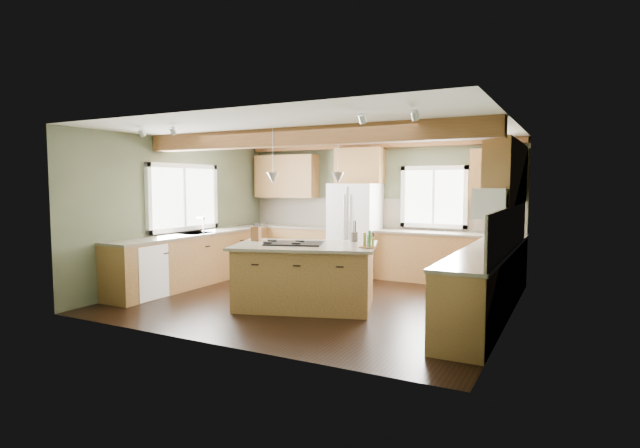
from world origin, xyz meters
The scene contains 37 objects.
floor centered at (0.00, 0.00, 0.00)m, with size 5.60×5.60×0.00m, color black.
ceiling centered at (0.00, 0.00, 2.60)m, with size 5.60×5.60×0.00m, color silver.
wall_back centered at (0.00, 2.50, 1.30)m, with size 5.60×5.60×0.00m, color #464D36.
wall_left centered at (-2.80, 0.00, 1.30)m, with size 5.00×5.00×0.00m, color #464D36.
wall_right centered at (2.80, 0.00, 1.30)m, with size 5.00×5.00×0.00m, color #464D36.
ceiling_beam centered at (0.00, -0.51, 2.47)m, with size 5.55×0.26×0.26m, color #5A3319.
soffit_trim centered at (0.00, 2.40, 2.54)m, with size 5.55×0.20×0.10m, color #5A3319.
backsplash_back centered at (0.00, 2.48, 1.21)m, with size 5.58×0.03×0.58m, color brown.
backsplash_right centered at (2.78, 0.05, 1.21)m, with size 0.03×3.70×0.58m, color brown.
base_cab_back_left centered at (-1.79, 2.20, 0.44)m, with size 2.02×0.60×0.88m, color brown.
counter_back_left centered at (-1.79, 2.20, 0.90)m, with size 2.06×0.64×0.04m, color #4D4438.
base_cab_back_right centered at (1.49, 2.20, 0.44)m, with size 2.62×0.60×0.88m, color brown.
counter_back_right centered at (1.49, 2.20, 0.90)m, with size 2.66×0.64×0.04m, color #4D4438.
base_cab_left centered at (-2.50, 0.05, 0.44)m, with size 0.60×3.70×0.88m, color brown.
counter_left centered at (-2.50, 0.05, 0.90)m, with size 0.64×3.74×0.04m, color #4D4438.
base_cab_right centered at (2.50, 0.05, 0.44)m, with size 0.60×3.70×0.88m, color brown.
counter_right centered at (2.50, 0.05, 0.90)m, with size 0.64×3.74×0.04m, color #4D4438.
upper_cab_back_left centered at (-1.99, 2.33, 1.95)m, with size 1.40×0.35×0.90m, color brown.
upper_cab_over_fridge centered at (-0.30, 2.33, 2.15)m, with size 0.96×0.35×0.70m, color brown.
upper_cab_right centered at (2.62, 0.90, 1.95)m, with size 0.35×2.20×0.90m, color brown.
upper_cab_back_corner centered at (2.30, 2.33, 1.95)m, with size 0.90×0.35×0.90m, color brown.
window_left centered at (-2.78, 0.05, 1.55)m, with size 0.04×1.60×1.05m, color white.
window_back centered at (1.15, 2.48, 1.55)m, with size 1.10×0.04×1.00m, color white.
sink centered at (-2.50, 0.05, 0.91)m, with size 0.50×0.65×0.03m, color #262628.
faucet centered at (-2.32, 0.05, 1.05)m, with size 0.02×0.02×0.28m, color #B2B2B7.
dishwasher centered at (-2.49, -1.25, 0.43)m, with size 0.60×0.60×0.84m, color white.
oven centered at (2.49, -1.25, 0.43)m, with size 0.60×0.72×0.84m, color white.
microwave centered at (2.58, -0.05, 1.55)m, with size 0.40×0.70×0.38m, color white.
pendant_left centered at (-0.39, -0.66, 1.88)m, with size 0.18×0.18×0.16m, color #B2B2B7.
pendant_right centered at (0.51, -0.36, 1.88)m, with size 0.18×0.18×0.16m, color #B2B2B7.
refrigerator centered at (-0.30, 2.12, 0.90)m, with size 0.90×0.74×1.80m, color silver.
island centered at (0.06, -0.51, 0.44)m, with size 1.90×1.16×0.88m, color brown.
island_top centered at (0.06, -0.51, 0.90)m, with size 2.03×1.29×0.04m, color #4D4438.
cooktop centered at (-0.09, -0.56, 0.93)m, with size 0.82×0.55×0.02m, color black.
knife_block centered at (-0.82, -0.48, 1.03)m, with size 0.13×0.10×0.22m, color brown.
utensil_crock centered at (0.55, 0.13, 0.99)m, with size 0.11×0.11×0.14m, color #362F2B.
bottle_tray centered at (1.00, -0.44, 1.03)m, with size 0.25×0.25×0.23m, color brown, non-canonical shape.
Camera 1 is at (3.58, -6.79, 1.80)m, focal length 28.00 mm.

